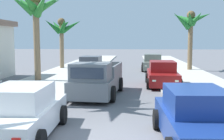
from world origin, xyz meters
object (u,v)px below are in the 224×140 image
at_px(pickup_truck, 97,80).
at_px(car_left_far, 162,74).
at_px(car_right_mid, 22,113).
at_px(car_left_near, 196,119).
at_px(car_right_near, 152,63).
at_px(palm_tree_right_fore, 62,29).
at_px(car_left_mid, 91,66).
at_px(palm_tree_left_mid, 190,23).
at_px(palm_tree_left_back, 36,10).

xyz_separation_m(pickup_truck, car_left_far, (3.63, 3.57, -0.10)).
bearing_deg(car_right_mid, car_left_near, -2.55).
bearing_deg(car_right_near, palm_tree_right_fore, 175.37).
relative_size(car_left_far, palm_tree_right_fore, 0.86).
bearing_deg(car_left_near, palm_tree_right_fore, 113.62).
height_order(pickup_truck, car_left_far, pickup_truck).
height_order(car_left_far, palm_tree_right_fore, palm_tree_right_fore).
distance_m(car_left_mid, palm_tree_left_mid, 10.11).
relative_size(car_right_mid, palm_tree_left_back, 0.72).
bearing_deg(car_left_near, car_right_near, 89.82).
height_order(pickup_truck, car_left_near, pickup_truck).
distance_m(pickup_truck, car_left_far, 5.10).
distance_m(pickup_truck, car_left_mid, 8.85).
distance_m(car_left_near, car_right_mid, 4.98).
relative_size(car_right_mid, palm_tree_right_fore, 0.86).
xyz_separation_m(car_right_mid, palm_tree_left_back, (-3.21, 10.87, 4.13)).
relative_size(car_right_near, palm_tree_left_back, 0.72).
bearing_deg(car_right_mid, pickup_truck, 77.29).
height_order(car_right_mid, palm_tree_left_back, palm_tree_left_back).
bearing_deg(pickup_truck, car_right_near, 74.05).
relative_size(car_left_near, car_left_far, 1.01).
xyz_separation_m(car_right_near, car_left_far, (0.02, -9.07, 0.00)).
bearing_deg(palm_tree_right_fore, car_right_mid, -79.29).
distance_m(car_left_near, palm_tree_left_back, 14.39).
bearing_deg(car_right_near, pickup_truck, -105.95).
height_order(pickup_truck, palm_tree_left_back, palm_tree_left_back).
height_order(car_left_far, palm_tree_left_back, palm_tree_left_back).
height_order(car_left_near, car_right_mid, same).
bearing_deg(palm_tree_left_back, car_right_near, 44.40).
distance_m(car_left_far, palm_tree_right_fore, 13.51).
height_order(car_left_near, palm_tree_right_fore, palm_tree_right_fore).
distance_m(car_right_mid, palm_tree_left_mid, 21.00).
height_order(car_left_mid, palm_tree_left_back, palm_tree_left_back).
relative_size(car_left_mid, palm_tree_right_fore, 0.86).
bearing_deg(car_left_far, palm_tree_right_fore, 131.89).
relative_size(pickup_truck, palm_tree_left_mid, 0.97).
distance_m(car_right_mid, palm_tree_left_back, 12.06).
xyz_separation_m(car_left_mid, car_right_mid, (0.19, -15.00, 0.00)).
bearing_deg(car_right_near, car_left_mid, -142.96).
bearing_deg(car_left_mid, car_left_far, -44.38).
xyz_separation_m(pickup_truck, palm_tree_right_fore, (-5.14, 13.35, 3.07)).
relative_size(car_left_mid, palm_tree_left_mid, 0.78).
bearing_deg(palm_tree_left_mid, palm_tree_right_fore, 176.45).
height_order(car_left_near, palm_tree_left_back, palm_tree_left_back).
distance_m(car_right_near, car_left_mid, 6.54).
distance_m(pickup_truck, palm_tree_left_mid, 14.84).
distance_m(palm_tree_left_mid, palm_tree_left_back, 14.10).
bearing_deg(car_right_mid, palm_tree_left_back, 106.43).
xyz_separation_m(car_right_mid, car_left_far, (5.06, 9.87, 0.00)).
bearing_deg(car_left_mid, palm_tree_right_fore, 127.21).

